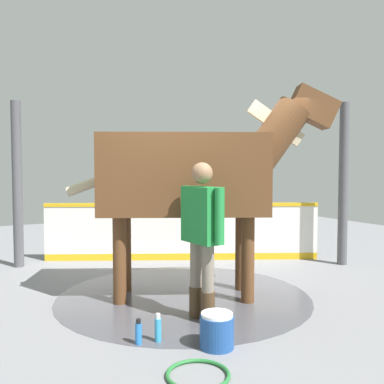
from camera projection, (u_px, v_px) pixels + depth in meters
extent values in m
cube|color=gray|center=(179.00, 290.00, 5.70)|extent=(16.00, 16.00, 0.02)
cylinder|color=#4C4C54|center=(184.00, 296.00, 5.42)|extent=(3.21, 3.21, 0.00)
cube|color=white|center=(182.00, 233.00, 7.54)|extent=(4.40, 2.16, 0.96)
cube|color=gold|center=(182.00, 205.00, 7.51)|extent=(4.41, 2.18, 0.06)
cube|color=gold|center=(182.00, 256.00, 7.56)|extent=(4.40, 2.17, 0.12)
cylinder|color=#4C4C51|center=(343.00, 184.00, 7.14)|extent=(0.16, 0.16, 2.74)
cylinder|color=#4C4C51|center=(17.00, 184.00, 6.97)|extent=(0.16, 0.16, 2.74)
cube|color=brown|center=(184.00, 174.00, 5.33)|extent=(2.27, 1.77, 0.99)
cylinder|color=brown|center=(241.00, 250.00, 5.68)|extent=(0.16, 0.16, 1.06)
cylinder|color=brown|center=(248.00, 259.00, 5.14)|extent=(0.16, 0.16, 1.06)
cylinder|color=brown|center=(125.00, 251.00, 5.63)|extent=(0.16, 0.16, 1.06)
cylinder|color=brown|center=(120.00, 260.00, 5.09)|extent=(0.16, 0.16, 1.06)
cylinder|color=brown|center=(276.00, 135.00, 5.34)|extent=(0.96, 0.77, 0.96)
cube|color=#C6B793|center=(276.00, 123.00, 5.33)|extent=(0.69, 0.37, 0.59)
cube|color=brown|center=(313.00, 107.00, 5.33)|extent=(0.71, 0.53, 0.56)
cylinder|color=#C6B793|center=(94.00, 183.00, 5.30)|extent=(0.68, 0.41, 0.35)
cylinder|color=#47331E|center=(208.00, 307.00, 4.46)|extent=(0.15, 0.15, 0.34)
cylinder|color=slate|center=(208.00, 268.00, 4.44)|extent=(0.13, 0.13, 0.51)
cylinder|color=#47331E|center=(196.00, 302.00, 4.65)|extent=(0.15, 0.15, 0.34)
cylinder|color=slate|center=(196.00, 264.00, 4.62)|extent=(0.13, 0.13, 0.51)
cube|color=#1E7F38|center=(202.00, 215.00, 4.50)|extent=(0.27, 0.51, 0.60)
cylinder|color=#1E7F38|center=(219.00, 216.00, 4.26)|extent=(0.09, 0.09, 0.57)
cylinder|color=#1E7F38|center=(187.00, 211.00, 4.74)|extent=(0.09, 0.09, 0.57)
sphere|color=#936B4C|center=(202.00, 173.00, 4.48)|extent=(0.23, 0.23, 0.23)
cylinder|color=#1E478C|center=(217.00, 332.00, 3.85)|extent=(0.32, 0.32, 0.29)
cylinder|color=white|center=(217.00, 315.00, 3.84)|extent=(0.29, 0.29, 0.03)
cylinder|color=#3399CC|center=(158.00, 330.00, 3.98)|extent=(0.06, 0.06, 0.22)
cylinder|color=white|center=(158.00, 316.00, 3.97)|extent=(0.04, 0.04, 0.05)
cylinder|color=blue|center=(139.00, 334.00, 3.93)|extent=(0.06, 0.06, 0.20)
cylinder|color=black|center=(138.00, 321.00, 3.92)|extent=(0.04, 0.04, 0.04)
torus|color=#267233|center=(198.00, 374.00, 3.31)|extent=(0.51, 0.51, 0.03)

